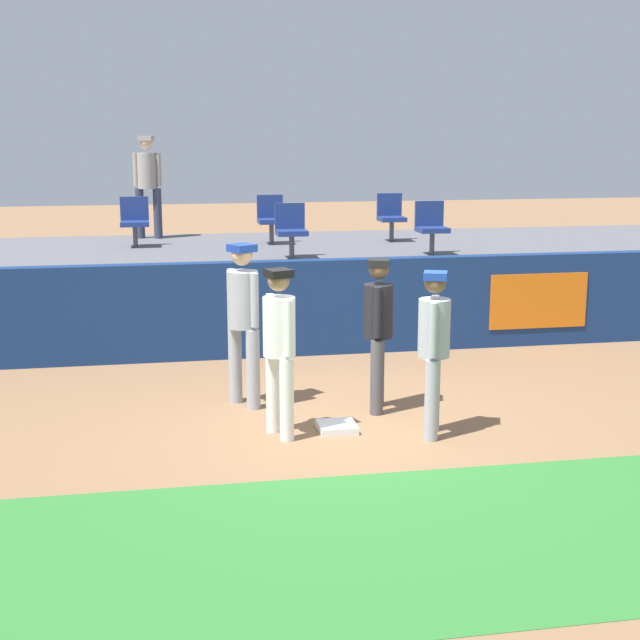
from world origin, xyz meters
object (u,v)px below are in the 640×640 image
player_coach_visitor (243,313)px  player_umpire (378,324)px  seat_front_center (291,227)px  spectator_hooded (148,180)px  first_base (337,427)px  seat_back_right (391,215)px  seat_back_left (135,219)px  player_runner_visitor (434,342)px  seat_back_center (271,217)px  player_fielder_home (279,341)px  seat_front_right (431,225)px

player_coach_visitor → player_umpire: player_coach_visitor is taller
seat_front_center → spectator_hooded: bearing=126.0°
first_base → player_coach_visitor: 1.75m
seat_back_right → spectator_hooded: spectator_hooded is taller
player_coach_visitor → spectator_hooded: spectator_hooded is taller
seat_back_left → first_base: bearing=-71.9°
first_base → seat_back_right: (2.31, 6.60, 1.62)m
player_coach_visitor → first_base: bearing=7.2°
player_runner_visitor → player_coach_visitor: player_coach_visitor is taller
seat_back_right → seat_back_left: 4.47m
player_coach_visitor → player_umpire: 1.55m
player_coach_visitor → seat_back_center: (1.04, 5.51, 0.57)m
player_coach_visitor → seat_front_center: bearing=131.4°
player_umpire → seat_back_left: bearing=-138.7°
player_umpire → seat_back_left: (-2.76, 5.97, 0.65)m
player_coach_visitor → seat_front_center: seat_front_center is taller
player_fielder_home → player_runner_visitor: player_fielder_home is taller
first_base → player_umpire: size_ratio=0.23×
player_umpire → seat_back_right: bearing=-179.5°
player_runner_visitor → player_coach_visitor: size_ratio=0.92×
player_runner_visitor → seat_back_right: size_ratio=2.07×
seat_back_right → seat_front_right: bearing=-84.1°
seat_front_center → spectator_hooded: (-2.17, 2.99, 0.59)m
player_fielder_home → first_base: bearing=74.9°
player_umpire → seat_back_left: seat_back_left is taller
player_runner_visitor → player_coach_visitor: bearing=-107.2°
seat_back_center → seat_front_center: bearing=-87.4°
seat_front_right → seat_front_center: 2.26m
seat_back_center → seat_back_left: bearing=180.0°
player_coach_visitor → spectator_hooded: bearing=157.0°
player_fielder_home → seat_front_right: seat_front_right is taller
seat_front_right → spectator_hooded: 5.37m
seat_front_center → seat_back_right: same height
player_runner_visitor → seat_back_right: (1.36, 6.92, 0.65)m
player_runner_visitor → player_umpire: size_ratio=1.00×
first_base → seat_front_right: seat_front_right is taller
player_runner_visitor → seat_back_center: 6.99m
seat_back_center → seat_back_left: same height
player_fielder_home → spectator_hooded: size_ratio=0.96×
first_base → seat_front_center: size_ratio=0.48×
first_base → seat_front_center: seat_front_center is taller
seat_back_center → seat_front_right: same height
player_umpire → player_fielder_home: bearing=-44.6°
player_fielder_home → seat_back_right: size_ratio=2.11×
first_base → player_umpire: player_umpire is taller
seat_front_right → seat_back_right: size_ratio=1.00×
player_runner_visitor → seat_front_right: 5.39m
seat_back_center → seat_front_center: 1.80m
player_fielder_home → seat_back_left: size_ratio=2.11×
player_runner_visitor → seat_front_right: seat_front_right is taller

